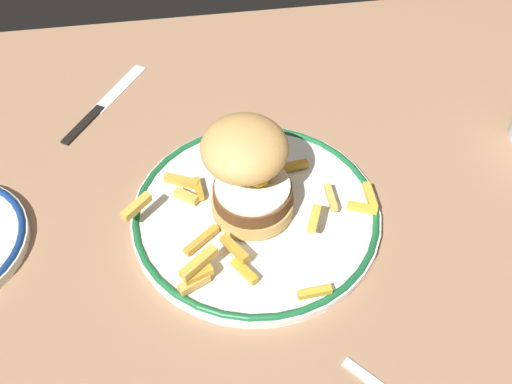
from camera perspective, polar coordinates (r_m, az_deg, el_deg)
name	(u,v)px	position (r cm, az deg, el deg)	size (l,w,h in cm)	color
ground_plane	(232,252)	(69.06, -2.29, -5.72)	(119.23, 91.23, 4.00)	#9B7253
dinner_plate	(256,213)	(68.78, 0.00, -2.05)	(28.56, 28.56, 1.60)	white
burger	(248,170)	(64.76, -0.75, 2.12)	(10.01, 11.39, 10.90)	tan
fries_pile	(239,217)	(66.26, -1.67, -2.39)	(28.57, 23.69, 2.98)	gold
knife	(99,108)	(85.08, -14.75, 7.71)	(11.38, 15.71, 0.70)	black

